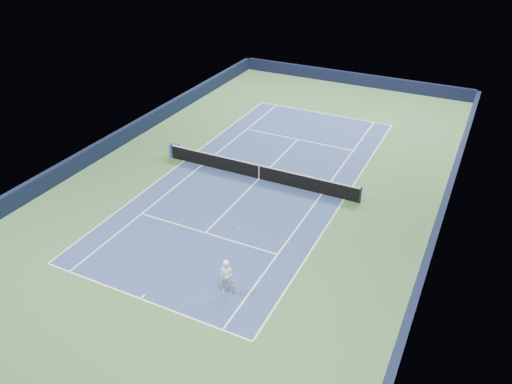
% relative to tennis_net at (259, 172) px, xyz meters
% --- Properties ---
extents(ground, '(40.00, 40.00, 0.00)m').
position_rel_tennis_net_xyz_m(ground, '(0.00, 0.00, -0.50)').
color(ground, '#345B31').
rests_on(ground, ground).
extents(wall_far, '(22.00, 0.35, 1.10)m').
position_rel_tennis_net_xyz_m(wall_far, '(0.00, 19.82, 0.05)').
color(wall_far, black).
rests_on(wall_far, ground).
extents(wall_right, '(0.35, 40.00, 1.10)m').
position_rel_tennis_net_xyz_m(wall_right, '(10.82, 0.00, 0.05)').
color(wall_right, black).
rests_on(wall_right, ground).
extents(wall_left, '(0.35, 40.00, 1.10)m').
position_rel_tennis_net_xyz_m(wall_left, '(-10.82, 0.00, 0.05)').
color(wall_left, black).
rests_on(wall_left, ground).
extents(court_surface, '(10.97, 23.77, 0.01)m').
position_rel_tennis_net_xyz_m(court_surface, '(0.00, 0.00, -0.50)').
color(court_surface, navy).
rests_on(court_surface, ground).
extents(baseline_far, '(10.97, 0.08, 0.00)m').
position_rel_tennis_net_xyz_m(baseline_far, '(0.00, 11.88, -0.50)').
color(baseline_far, white).
rests_on(baseline_far, ground).
extents(baseline_near, '(10.97, 0.08, 0.00)m').
position_rel_tennis_net_xyz_m(baseline_near, '(0.00, -11.88, -0.50)').
color(baseline_near, white).
rests_on(baseline_near, ground).
extents(sideline_doubles_right, '(0.08, 23.77, 0.00)m').
position_rel_tennis_net_xyz_m(sideline_doubles_right, '(5.49, 0.00, -0.50)').
color(sideline_doubles_right, white).
rests_on(sideline_doubles_right, ground).
extents(sideline_doubles_left, '(0.08, 23.77, 0.00)m').
position_rel_tennis_net_xyz_m(sideline_doubles_left, '(-5.49, 0.00, -0.50)').
color(sideline_doubles_left, white).
rests_on(sideline_doubles_left, ground).
extents(sideline_singles_right, '(0.08, 23.77, 0.00)m').
position_rel_tennis_net_xyz_m(sideline_singles_right, '(4.12, 0.00, -0.50)').
color(sideline_singles_right, white).
rests_on(sideline_singles_right, ground).
extents(sideline_singles_left, '(0.08, 23.77, 0.00)m').
position_rel_tennis_net_xyz_m(sideline_singles_left, '(-4.12, 0.00, -0.50)').
color(sideline_singles_left, white).
rests_on(sideline_singles_left, ground).
extents(service_line_far, '(8.23, 0.08, 0.00)m').
position_rel_tennis_net_xyz_m(service_line_far, '(0.00, 6.40, -0.50)').
color(service_line_far, white).
rests_on(service_line_far, ground).
extents(service_line_near, '(8.23, 0.08, 0.00)m').
position_rel_tennis_net_xyz_m(service_line_near, '(0.00, -6.40, -0.50)').
color(service_line_near, white).
rests_on(service_line_near, ground).
extents(center_service_line, '(0.08, 12.80, 0.00)m').
position_rel_tennis_net_xyz_m(center_service_line, '(0.00, 0.00, -0.50)').
color(center_service_line, white).
rests_on(center_service_line, ground).
extents(center_mark_far, '(0.08, 0.30, 0.00)m').
position_rel_tennis_net_xyz_m(center_mark_far, '(0.00, 11.73, -0.50)').
color(center_mark_far, white).
rests_on(center_mark_far, ground).
extents(center_mark_near, '(0.08, 0.30, 0.00)m').
position_rel_tennis_net_xyz_m(center_mark_near, '(0.00, -11.73, -0.50)').
color(center_mark_near, white).
rests_on(center_mark_near, ground).
extents(tennis_net, '(12.90, 0.10, 1.07)m').
position_rel_tennis_net_xyz_m(tennis_net, '(0.00, 0.00, 0.00)').
color(tennis_net, black).
rests_on(tennis_net, ground).
extents(sponsor_cube, '(0.63, 0.59, 0.90)m').
position_rel_tennis_net_xyz_m(sponsor_cube, '(-6.40, 0.28, -0.05)').
color(sponsor_cube, '#1C3FAD').
rests_on(sponsor_cube, ground).
extents(tennis_player, '(0.83, 1.33, 2.88)m').
position_rel_tennis_net_xyz_m(tennis_player, '(3.21, -9.84, 0.36)').
color(tennis_player, white).
rests_on(tennis_player, ground).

